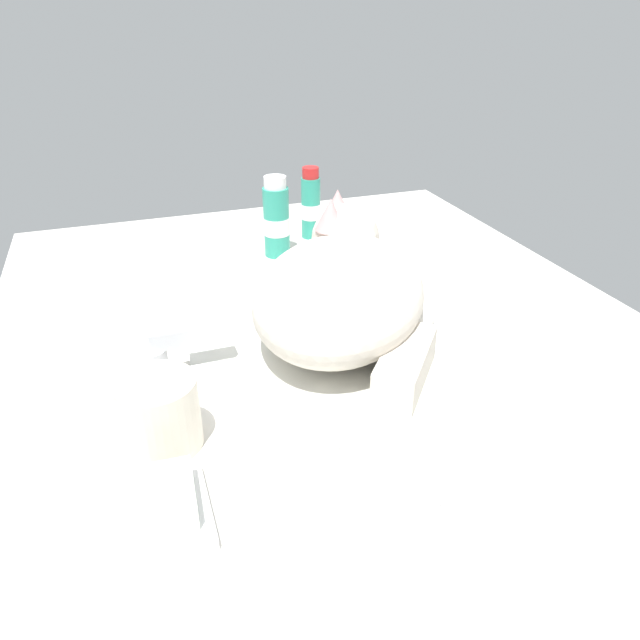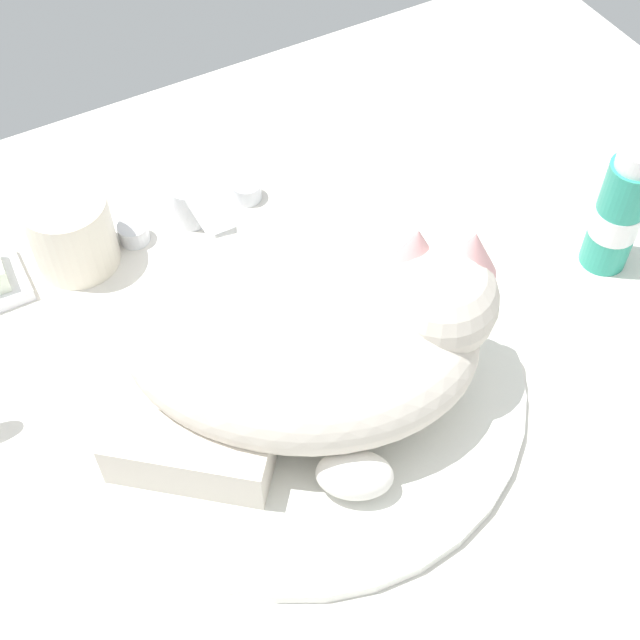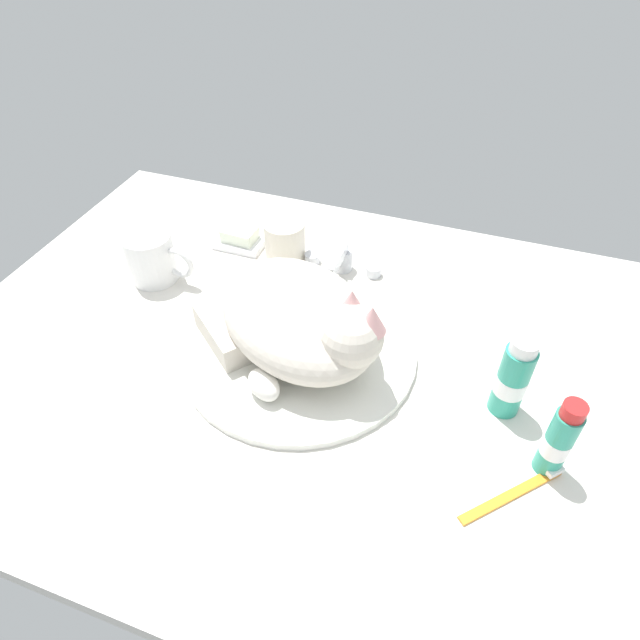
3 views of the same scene
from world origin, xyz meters
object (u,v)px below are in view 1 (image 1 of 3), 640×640
at_px(cat, 343,290).
at_px(soap_bar, 167,497).
at_px(faucet, 163,358).
at_px(toothpaste_bottle, 276,220).
at_px(toothbrush, 343,236).
at_px(coffee_mug, 377,524).
at_px(rinse_cup, 160,414).
at_px(mouthwash_bottle, 311,205).

distance_m(cat, soap_bar, 0.32).
height_order(faucet, soap_bar, faucet).
xyz_separation_m(cat, toothpaste_bottle, (0.29, -0.00, -0.01)).
bearing_deg(faucet, toothbrush, -45.55).
relative_size(coffee_mug, soap_bar, 2.02).
bearing_deg(toothbrush, rinse_cup, 141.50).
xyz_separation_m(faucet, rinse_cup, (-0.11, 0.01, 0.01)).
distance_m(faucet, rinse_cup, 0.11).
relative_size(faucet, coffee_mug, 1.15).
bearing_deg(cat, coffee_mug, 163.34).
relative_size(soap_bar, mouthwash_bottle, 0.50).
height_order(toothpaste_bottle, mouthwash_bottle, toothpaste_bottle).
bearing_deg(toothbrush, faucet, 134.45).
bearing_deg(soap_bar, cat, -47.49).
distance_m(toothpaste_bottle, toothbrush, 0.14).
bearing_deg(coffee_mug, toothpaste_bottle, -8.72).
height_order(faucet, toothpaste_bottle, toothpaste_bottle).
xyz_separation_m(toothpaste_bottle, mouthwash_bottle, (0.06, -0.08, -0.00)).
distance_m(cat, coffee_mug, 0.32).
bearing_deg(toothbrush, cat, 158.74).
height_order(coffee_mug, toothbrush, coffee_mug).
xyz_separation_m(cat, coffee_mug, (-0.31, 0.09, -0.03)).
bearing_deg(faucet, rinse_cup, 173.13).
bearing_deg(faucet, cat, -87.85).
bearing_deg(coffee_mug, rinse_cup, 35.13).
height_order(coffee_mug, toothpaste_bottle, toothpaste_bottle).
bearing_deg(mouthwash_bottle, soap_bar, 151.39).
xyz_separation_m(toothpaste_bottle, toothbrush, (0.03, -0.13, -0.05)).
xyz_separation_m(cat, rinse_cup, (-0.12, 0.23, -0.04)).
height_order(rinse_cup, toothbrush, rinse_cup).
relative_size(cat, soap_bar, 5.47).
xyz_separation_m(soap_bar, toothbrush, (0.53, -0.36, -0.02)).
bearing_deg(cat, rinse_cup, 117.64).
bearing_deg(toothpaste_bottle, soap_bar, 155.45).
height_order(cat, coffee_mug, cat).
height_order(cat, toothpaste_bottle, cat).
distance_m(faucet, soap_bar, 0.20).
bearing_deg(mouthwash_bottle, cat, 167.60).
bearing_deg(soap_bar, toothpaste_bottle, -24.55).
height_order(faucet, coffee_mug, coffee_mug).
bearing_deg(coffee_mug, faucet, 21.85).
bearing_deg(faucet, mouthwash_bottle, -38.69).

